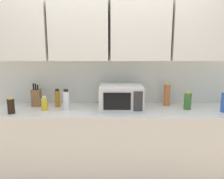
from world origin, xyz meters
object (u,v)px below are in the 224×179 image
at_px(bottle_soy_dark, 11,106).
at_px(bottle_yellow_mustard, 44,104).
at_px(microwave, 121,98).
at_px(knife_block, 37,97).
at_px(bottle_blue_cleaner, 224,102).
at_px(bottle_spice_jar, 167,95).
at_px(bottle_white_jar, 66,100).
at_px(bottle_amber_vinegar, 57,98).
at_px(bottle_green_oil, 188,101).

bearing_deg(bottle_soy_dark, bottle_yellow_mustard, 21.49).
height_order(microwave, bottle_yellow_mustard, microwave).
xyz_separation_m(knife_block, bottle_blue_cleaner, (2.14, -0.24, 0.01)).
bearing_deg(bottle_spice_jar, microwave, -161.63).
distance_m(bottle_yellow_mustard, bottle_white_jar, 0.25).
xyz_separation_m(bottle_amber_vinegar, bottle_green_oil, (1.51, -0.09, -0.01)).
distance_m(bottle_blue_cleaner, bottle_soy_dark, 2.31).
xyz_separation_m(knife_block, bottle_white_jar, (0.40, -0.20, 0.01)).
height_order(microwave, bottle_green_oil, microwave).
relative_size(bottle_amber_vinegar, bottle_white_jar, 0.90).
xyz_separation_m(bottle_spice_jar, bottle_yellow_mustard, (-1.42, -0.23, -0.06)).
bearing_deg(microwave, knife_block, 171.09).
distance_m(knife_block, bottle_spice_jar, 1.58).
xyz_separation_m(bottle_blue_cleaner, bottle_white_jar, (-1.74, 0.05, 0.00)).
bearing_deg(bottle_spice_jar, bottle_amber_vinegar, -176.77).
xyz_separation_m(bottle_white_jar, bottle_soy_dark, (-0.56, -0.13, -0.03)).
height_order(microwave, bottle_spice_jar, same).
relative_size(microwave, bottle_blue_cleaner, 2.02).
bearing_deg(knife_block, bottle_soy_dark, -116.05).
bearing_deg(bottle_white_jar, microwave, 3.46).
height_order(bottle_blue_cleaner, bottle_green_oil, bottle_blue_cleaner).
height_order(bottle_green_oil, bottle_soy_dark, bottle_green_oil).
distance_m(microwave, bottle_soy_dark, 1.19).
bearing_deg(bottle_yellow_mustard, knife_block, 128.14).
relative_size(knife_block, bottle_soy_dark, 1.59).
distance_m(bottle_blue_cleaner, bottle_yellow_mustard, 1.98).
bearing_deg(microwave, bottle_blue_cleaner, -4.22).
bearing_deg(bottle_amber_vinegar, microwave, -8.46).
bearing_deg(bottle_yellow_mustard, bottle_soy_dark, -158.51).
bearing_deg(bottle_soy_dark, bottle_green_oil, 5.51).
bearing_deg(bottle_amber_vinegar, knife_block, 169.81).
relative_size(knife_block, bottle_blue_cleaner, 1.16).
xyz_separation_m(bottle_green_oil, bottle_spice_jar, (-0.20, 0.17, 0.04)).
distance_m(bottle_green_oil, bottle_white_jar, 1.38).
relative_size(bottle_blue_cleaner, bottle_yellow_mustard, 1.47).
height_order(microwave, bottle_soy_dark, microwave).
bearing_deg(bottle_white_jar, bottle_soy_dark, -166.95).
xyz_separation_m(bottle_amber_vinegar, bottle_spice_jar, (1.31, 0.07, 0.03)).
xyz_separation_m(bottle_green_oil, bottle_soy_dark, (-1.94, -0.19, -0.01)).
bearing_deg(bottle_soy_dark, bottle_amber_vinegar, 33.25).
relative_size(bottle_green_oil, bottle_white_jar, 0.85).
bearing_deg(bottle_green_oil, bottle_amber_vinegar, 176.49).
relative_size(bottle_white_jar, bottle_soy_dark, 1.39).
distance_m(bottle_amber_vinegar, bottle_white_jar, 0.20).
height_order(knife_block, bottle_soy_dark, knife_block).
distance_m(bottle_spice_jar, bottle_yellow_mustard, 1.44).
bearing_deg(bottle_spice_jar, bottle_blue_cleaner, -25.56).
distance_m(bottle_green_oil, bottle_spice_jar, 0.26).
distance_m(microwave, bottle_spice_jar, 0.59).
relative_size(knife_block, bottle_amber_vinegar, 1.27).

